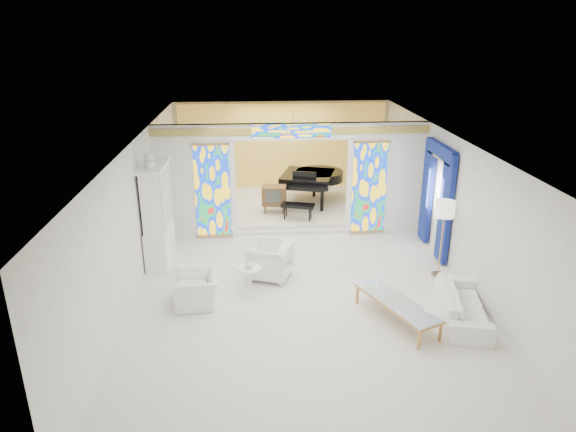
{
  "coord_description": "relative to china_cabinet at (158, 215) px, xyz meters",
  "views": [
    {
      "loc": [
        -0.98,
        -10.74,
        5.26
      ],
      "look_at": [
        -0.21,
        0.2,
        1.2
      ],
      "focal_mm": 32.0,
      "sensor_mm": 36.0,
      "label": 1
    }
  ],
  "objects": [
    {
      "name": "tv_console",
      "position": [
        2.82,
        2.7,
        -0.47
      ],
      "size": [
        0.73,
        0.53,
        0.79
      ],
      "rotation": [
        0.0,
        0.0,
        -0.11
      ],
      "color": "brown",
      "rests_on": "alcove_platform"
    },
    {
      "name": "coffee_table",
      "position": [
        4.87,
        -3.05,
        -0.78
      ],
      "size": [
        1.35,
        2.0,
        0.43
      ],
      "rotation": [
        0.0,
        0.0,
        0.43
      ],
      "color": "silver",
      "rests_on": "floor"
    },
    {
      "name": "china_cabinet",
      "position": [
        0.0,
        0.0,
        0.0
      ],
      "size": [
        0.56,
        1.46,
        2.72
      ],
      "color": "white",
      "rests_on": "floor"
    },
    {
      "name": "wall_left",
      "position": [
        -0.28,
        -0.6,
        0.33
      ],
      "size": [
        0.02,
        12.0,
        3.0
      ],
      "primitive_type": "cube",
      "color": "white",
      "rests_on": "floor"
    },
    {
      "name": "wall_front",
      "position": [
        3.22,
        -6.6,
        0.33
      ],
      "size": [
        7.0,
        0.02,
        3.0
      ],
      "primitive_type": "cube",
      "color": "white",
      "rests_on": "floor"
    },
    {
      "name": "vase",
      "position": [
        2.11,
        -1.78,
        -0.47
      ],
      "size": [
        0.22,
        0.22,
        0.18
      ],
      "primitive_type": "imported",
      "rotation": [
        0.0,
        0.0,
        -0.37
      ],
      "color": "silver",
      "rests_on": "side_table"
    },
    {
      "name": "side_table",
      "position": [
        2.11,
        -1.78,
        -0.77
      ],
      "size": [
        0.5,
        0.5,
        0.6
      ],
      "rotation": [
        0.0,
        0.0,
        0.03
      ],
      "color": "white",
      "rests_on": "floor"
    },
    {
      "name": "chandelier",
      "position": [
        3.42,
        3.4,
        1.38
      ],
      "size": [
        0.48,
        0.48,
        0.3
      ],
      "primitive_type": "cylinder",
      "color": "#B78240",
      "rests_on": "ceiling"
    },
    {
      "name": "sofa",
      "position": [
        6.17,
        -3.03,
        -0.88
      ],
      "size": [
        1.19,
        2.12,
        0.58
      ],
      "primitive_type": "imported",
      "rotation": [
        0.0,
        0.0,
        1.36
      ],
      "color": "white",
      "rests_on": "floor"
    },
    {
      "name": "stained_glass_transom",
      "position": [
        3.22,
        1.29,
        1.65
      ],
      "size": [
        2.0,
        0.04,
        0.34
      ],
      "primitive_type": "cube",
      "color": "gold",
      "rests_on": "partition_wall"
    },
    {
      "name": "partition_wall",
      "position": [
        3.22,
        1.4,
        0.48
      ],
      "size": [
        7.0,
        0.22,
        3.0
      ],
      "color": "white",
      "rests_on": "floor"
    },
    {
      "name": "ceiling",
      "position": [
        3.22,
        -0.6,
        1.83
      ],
      "size": [
        7.0,
        12.0,
        0.02
      ],
      "primitive_type": "cube",
      "color": "white",
      "rests_on": "wall_back"
    },
    {
      "name": "grand_piano",
      "position": [
        4.04,
        3.61,
        -0.23
      ],
      "size": [
        2.25,
        2.92,
        1.12
      ],
      "rotation": [
        0.0,
        0.0,
        -0.29
      ],
      "color": "black",
      "rests_on": "alcove_platform"
    },
    {
      "name": "wall_right",
      "position": [
        6.72,
        -0.6,
        0.33
      ],
      "size": [
        0.02,
        12.0,
        3.0
      ],
      "primitive_type": "cube",
      "color": "white",
      "rests_on": "floor"
    },
    {
      "name": "wall_back",
      "position": [
        3.22,
        5.4,
        0.33
      ],
      "size": [
        7.0,
        0.02,
        3.0
      ],
      "primitive_type": "cube",
      "color": "white",
      "rests_on": "floor"
    },
    {
      "name": "gold_curtain_back",
      "position": [
        3.22,
        5.28,
        0.33
      ],
      "size": [
        6.7,
        0.1,
        2.9
      ],
      "primitive_type": "cube",
      "color": "gold",
      "rests_on": "wall_back"
    },
    {
      "name": "floor_lamp",
      "position": [
        6.33,
        -1.22,
        0.33
      ],
      "size": [
        0.56,
        0.56,
        1.76
      ],
      "rotation": [
        0.0,
        0.0,
        -0.38
      ],
      "color": "#B78240",
      "rests_on": "floor"
    },
    {
      "name": "stained_glass_left",
      "position": [
        1.19,
        1.29,
        0.13
      ],
      "size": [
        0.9,
        0.04,
        2.4
      ],
      "primitive_type": "cube",
      "color": "gold",
      "rests_on": "partition_wall"
    },
    {
      "name": "alcove_platform",
      "position": [
        3.22,
        3.5,
        -1.08
      ],
      "size": [
        6.8,
        3.8,
        0.18
      ],
      "primitive_type": "cube",
      "color": "silver",
      "rests_on": "floor"
    },
    {
      "name": "armchair_right",
      "position": [
        2.55,
        -1.05,
        -0.76
      ],
      "size": [
        1.13,
        1.12,
        0.82
      ],
      "primitive_type": "imported",
      "rotation": [
        0.0,
        0.0,
        -1.91
      ],
      "color": "white",
      "rests_on": "floor"
    },
    {
      "name": "stained_glass_right",
      "position": [
        5.25,
        1.29,
        0.13
      ],
      "size": [
        0.9,
        0.04,
        2.4
      ],
      "primitive_type": "cube",
      "color": "gold",
      "rests_on": "partition_wall"
    },
    {
      "name": "floor",
      "position": [
        3.22,
        -0.6,
        -1.17
      ],
      "size": [
        12.0,
        12.0,
        0.0
      ],
      "primitive_type": "plane",
      "color": "silver",
      "rests_on": "ground"
    },
    {
      "name": "armchair_left",
      "position": [
        1.05,
        -2.08,
        -0.85
      ],
      "size": [
        0.93,
        1.05,
        0.64
      ],
      "primitive_type": "imported",
      "rotation": [
        0.0,
        0.0,
        -1.5
      ],
      "color": "silver",
      "rests_on": "floor"
    },
    {
      "name": "blue_drapes",
      "position": [
        6.62,
        0.1,
        0.41
      ],
      "size": [
        0.14,
        1.85,
        2.65
      ],
      "color": "navy",
      "rests_on": "wall_right"
    }
  ]
}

